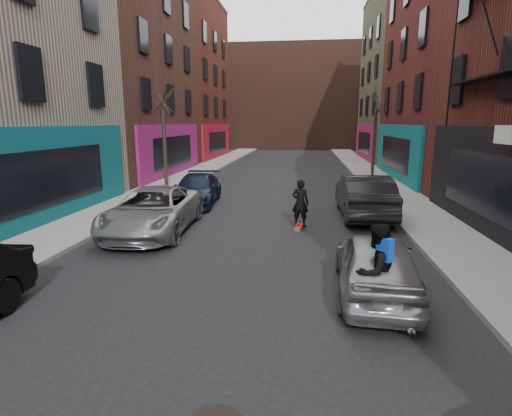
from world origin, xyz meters
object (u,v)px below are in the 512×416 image
(parked_right_far, at_px, (376,264))
(pedestrian, at_px, (376,271))
(tree_left_far, at_px, (164,127))
(tree_right_far, at_px, (375,124))
(skateboard, at_px, (300,227))
(parked_left_far, at_px, (153,210))
(parked_right_end, at_px, (364,196))
(skateboarder, at_px, (300,203))
(parked_left_end, at_px, (197,189))

(parked_right_far, xyz_separation_m, pedestrian, (-0.20, -1.12, 0.24))
(tree_left_far, bearing_deg, tree_right_far, 25.82)
(tree_right_far, relative_size, skateboard, 8.50)
(tree_left_far, distance_m, parked_left_far, 10.03)
(parked_right_end, bearing_deg, pedestrian, 82.59)
(parked_right_far, bearing_deg, tree_right_far, -95.49)
(parked_right_end, relative_size, skateboard, 6.29)
(parked_right_far, bearing_deg, skateboarder, -68.94)
(pedestrian, bearing_deg, parked_left_end, -95.02)
(tree_left_far, height_order, parked_right_end, tree_left_far)
(parked_left_end, relative_size, pedestrian, 2.48)
(skateboard, relative_size, skateboarder, 0.49)
(parked_left_far, bearing_deg, skateboarder, 8.60)
(parked_right_far, relative_size, skateboarder, 2.45)
(parked_right_end, bearing_deg, tree_left_far, -31.95)
(skateboarder, height_order, pedestrian, pedestrian)
(skateboard, xyz_separation_m, pedestrian, (1.48, -6.35, 0.88))
(parked_right_end, height_order, skateboarder, skateboarder)
(tree_left_far, bearing_deg, parked_left_end, -55.85)
(parked_left_end, xyz_separation_m, skateboarder, (4.72, -3.82, 0.26))
(parked_right_end, xyz_separation_m, pedestrian, (-0.96, -8.51, 0.10))
(parked_left_far, bearing_deg, parked_left_end, 85.06)
(tree_right_far, height_order, skateboarder, tree_right_far)
(skateboarder, bearing_deg, tree_left_far, -32.46)
(parked_left_far, relative_size, skateboarder, 3.25)
(parked_left_end, height_order, pedestrian, pedestrian)
(tree_right_far, distance_m, skateboarder, 15.22)
(tree_right_far, relative_size, parked_right_end, 1.35)
(parked_right_far, bearing_deg, parked_left_end, -51.47)
(parked_left_far, xyz_separation_m, skateboard, (4.89, 1.00, -0.69))
(parked_left_far, xyz_separation_m, parked_right_end, (7.32, 3.16, 0.09))
(tree_right_far, distance_m, parked_left_far, 18.22)
(pedestrian, bearing_deg, skateboard, -113.27)
(tree_right_far, bearing_deg, skateboarder, -108.17)
(parked_right_far, xyz_separation_m, parked_right_end, (0.76, 7.38, 0.15))
(tree_right_far, distance_m, parked_right_far, 19.91)
(parked_left_far, height_order, skateboard, parked_left_far)
(skateboarder, distance_m, pedestrian, 6.52)
(parked_left_far, distance_m, parked_right_far, 7.80)
(tree_left_far, xyz_separation_m, pedestrian, (9.20, -14.60, -2.45))
(skateboard, distance_m, skateboarder, 0.87)
(parked_left_end, xyz_separation_m, pedestrian, (6.20, -10.17, 0.26))
(parked_left_far, bearing_deg, tree_left_far, 104.05)
(parked_right_end, bearing_deg, parked_right_far, 83.14)
(pedestrian, bearing_deg, tree_right_far, -135.21)
(pedestrian, bearing_deg, skateboarder, -113.27)
(parked_right_far, relative_size, pedestrian, 2.18)
(tree_right_far, distance_m, pedestrian, 21.01)
(skateboard, xyz_separation_m, skateboarder, (0.00, 0.00, 0.87))
(parked_left_end, xyz_separation_m, parked_right_end, (7.16, -1.67, 0.17))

